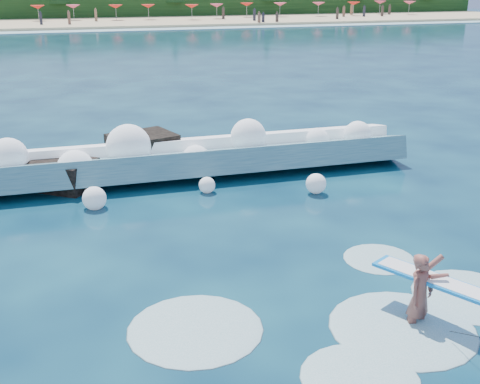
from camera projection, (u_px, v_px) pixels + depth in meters
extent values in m
plane|color=#061E37|center=(201.00, 279.00, 13.29)|extent=(200.00, 200.00, 0.00)
cube|color=tan|center=(73.00, 23.00, 83.55)|extent=(140.00, 20.00, 0.40)
cube|color=silver|center=(76.00, 31.00, 73.68)|extent=(140.00, 5.00, 0.08)
cube|color=black|center=(69.00, 3.00, 91.79)|extent=(140.00, 4.00, 5.00)
cube|color=teal|center=(171.00, 165.00, 19.94)|extent=(16.27, 2.48, 1.36)
cube|color=white|center=(166.00, 147.00, 20.53)|extent=(16.27, 1.15, 0.63)
cube|color=black|center=(63.00, 177.00, 18.91)|extent=(2.37, 2.29, 1.04)
cube|color=black|center=(143.00, 155.00, 20.68)|extent=(2.50, 2.23, 1.46)
imported|color=#934F44|center=(420.00, 297.00, 11.41)|extent=(0.75, 0.64, 1.73)
cube|color=#0D85E8|center=(433.00, 279.00, 11.43)|extent=(1.62, 2.33, 0.06)
cube|color=white|center=(433.00, 279.00, 11.43)|extent=(1.44, 2.11, 0.06)
cylinder|color=black|center=(467.00, 335.00, 10.42)|extent=(0.01, 0.91, 0.43)
sphere|color=white|center=(8.00, 157.00, 18.49)|extent=(1.21, 1.21, 1.21)
sphere|color=white|center=(76.00, 168.00, 18.83)|extent=(1.16, 1.16, 1.16)
sphere|color=white|center=(129.00, 147.00, 19.71)|extent=(1.48, 1.48, 1.48)
sphere|color=white|center=(196.00, 159.00, 19.90)|extent=(0.94, 0.94, 0.94)
sphere|color=white|center=(248.00, 136.00, 20.67)|extent=(1.22, 1.22, 1.22)
sphere|color=white|center=(317.00, 140.00, 21.45)|extent=(0.88, 0.88, 0.88)
sphere|color=white|center=(358.00, 135.00, 21.26)|extent=(0.98, 0.98, 0.98)
sphere|color=white|center=(94.00, 198.00, 17.26)|extent=(0.69, 0.69, 0.69)
sphere|color=white|center=(207.00, 185.00, 18.52)|extent=(0.51, 0.51, 0.51)
sphere|color=white|center=(316.00, 184.00, 18.38)|extent=(0.63, 0.63, 0.63)
ellipsoid|color=silver|center=(402.00, 328.00, 11.43)|extent=(2.80, 2.80, 0.14)
ellipsoid|color=silver|center=(360.00, 379.00, 9.99)|extent=(2.02, 2.02, 0.10)
ellipsoid|color=silver|center=(470.00, 296.00, 12.57)|extent=(2.41, 2.41, 0.12)
ellipsoid|color=silver|center=(195.00, 329.00, 11.39)|extent=(2.61, 2.61, 0.13)
ellipsoid|color=silver|center=(379.00, 259.00, 14.23)|extent=(1.70, 1.70, 0.08)
cone|color=red|center=(38.00, 7.00, 84.69)|extent=(2.00, 2.00, 0.50)
cone|color=#E54365|center=(73.00, 7.00, 86.14)|extent=(2.00, 2.00, 0.50)
cone|color=red|center=(116.00, 7.00, 86.20)|extent=(2.00, 2.00, 0.50)
cone|color=red|center=(148.00, 6.00, 87.25)|extent=(2.00, 2.00, 0.50)
cone|color=red|center=(192.00, 6.00, 87.08)|extent=(2.00, 2.00, 0.50)
cone|color=#E54365|center=(217.00, 6.00, 89.22)|extent=(2.00, 2.00, 0.50)
cone|color=red|center=(247.00, 4.00, 92.73)|extent=(2.00, 2.00, 0.50)
cone|color=#E54365|center=(280.00, 4.00, 93.58)|extent=(2.00, 2.00, 0.50)
cone|color=#E54365|center=(319.00, 4.00, 94.78)|extent=(2.00, 2.00, 0.50)
cone|color=red|center=(354.00, 3.00, 96.16)|extent=(2.00, 2.00, 0.50)
cone|color=#E54365|center=(380.00, 2.00, 100.31)|extent=(2.00, 2.00, 0.50)
cone|color=#E54365|center=(409.00, 3.00, 98.87)|extent=(2.00, 2.00, 0.50)
cube|color=#262633|center=(294.00, 11.00, 94.56)|extent=(0.35, 0.22, 1.54)
cube|color=brown|center=(263.00, 18.00, 82.40)|extent=(0.35, 0.22, 1.62)
cube|color=#3F332D|center=(26.00, 17.00, 81.33)|extent=(0.35, 0.22, 1.53)
cube|color=brown|center=(361.00, 12.00, 92.53)|extent=(0.35, 0.22, 1.50)
cube|color=#3F332D|center=(259.00, 19.00, 81.68)|extent=(0.35, 0.22, 1.46)
cube|color=#8C664C|center=(175.00, 17.00, 80.27)|extent=(0.35, 0.22, 1.51)
cube|color=#262633|center=(382.00, 11.00, 94.73)|extent=(0.35, 0.22, 1.59)
cube|color=#262633|center=(294.00, 11.00, 93.53)|extent=(0.35, 0.22, 1.57)
cube|color=brown|center=(254.00, 15.00, 85.07)|extent=(0.35, 0.22, 1.44)
cube|color=#3F332D|center=(5.00, 20.00, 75.38)|extent=(0.35, 0.22, 1.61)
cube|color=#262633|center=(73.00, 16.00, 83.57)|extent=(0.35, 0.22, 1.47)
cube|color=brown|center=(96.00, 16.00, 84.22)|extent=(0.35, 0.22, 1.39)
cube|color=#3F332D|center=(320.00, 15.00, 86.52)|extent=(0.35, 0.22, 1.40)
cube|color=#8C664C|center=(81.00, 15.00, 84.68)|extent=(0.35, 0.22, 1.58)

